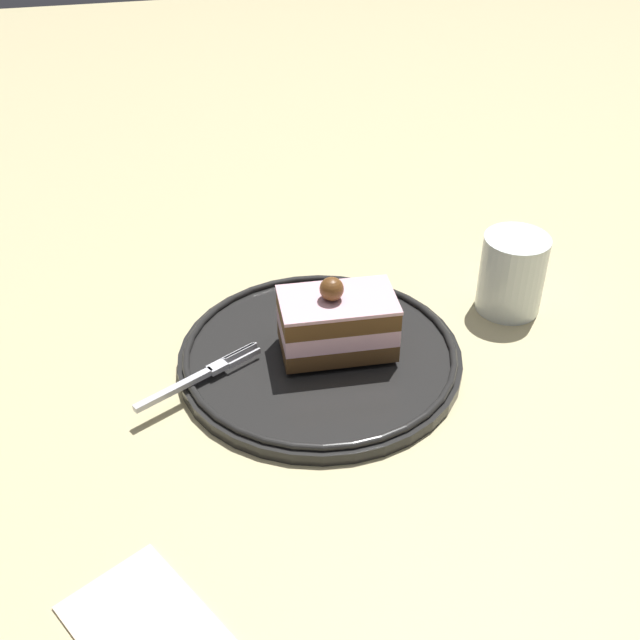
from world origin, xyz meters
name	(u,v)px	position (x,y,z in m)	size (l,w,h in m)	color
ground_plane	(335,357)	(0.00, 0.00, 0.00)	(2.40, 2.40, 0.00)	tan
dessert_plate	(320,356)	(0.01, -0.01, 0.01)	(0.24, 0.24, 0.02)	black
cake_slice	(334,323)	(0.01, 0.00, 0.04)	(0.06, 0.10, 0.07)	#54371B
fork	(202,375)	(0.02, -0.12, 0.02)	(0.06, 0.11, 0.00)	silver
drink_glass_near	(511,277)	(-0.04, 0.17, 0.03)	(0.06, 0.06, 0.07)	white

